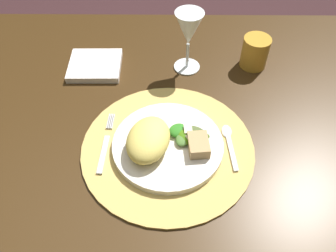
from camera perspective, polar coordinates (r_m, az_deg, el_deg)
The scene contains 11 objects.
dining_table at distance 0.91m, azimuth -3.68°, elevation -5.54°, with size 1.45×0.99×0.73m.
placemat at distance 0.79m, azimuth -0.03°, elevation -3.56°, with size 0.38×0.38×0.01m, color tan.
dinner_plate at distance 0.78m, azimuth -0.03°, elevation -3.07°, with size 0.24×0.24×0.02m, color silver.
pasta_serving at distance 0.75m, azimuth -3.19°, elevation -2.20°, with size 0.13×0.09×0.05m, color #E5CB60.
salad_greens at distance 0.78m, azimuth 3.14°, elevation -1.36°, with size 0.10×0.08×0.02m.
bread_piece at distance 0.76m, azimuth 4.92°, elevation -3.03°, with size 0.06×0.04×0.03m, color tan.
fork at distance 0.80m, azimuth -10.02°, elevation -3.05°, with size 0.02×0.17×0.00m.
spoon at distance 0.81m, azimuth 9.71°, elevation -2.04°, with size 0.03×0.13×0.01m.
napkin at distance 1.00m, azimuth -11.65°, elevation 9.52°, with size 0.14×0.13×0.02m, color white.
wine_glass at distance 0.92m, azimuth 3.34°, elevation 15.02°, with size 0.07×0.07×0.17m.
amber_tumbler at distance 1.00m, azimuth 13.82°, elevation 11.46°, with size 0.07×0.07×0.09m, color gold.
Camera 1 is at (0.06, -0.52, 1.36)m, focal length 37.91 mm.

